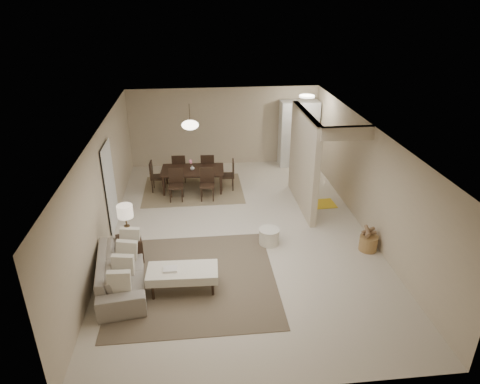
{
  "coord_description": "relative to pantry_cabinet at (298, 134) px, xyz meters",
  "views": [
    {
      "loc": [
        -0.9,
        -8.75,
        5.17
      ],
      "look_at": [
        0.03,
        -0.03,
        1.05
      ],
      "focal_mm": 32.0,
      "sensor_mm": 36.0,
      "label": 1
    }
  ],
  "objects": [
    {
      "name": "sofa",
      "position": [
        -4.8,
        -5.92,
        -0.73
      ],
      "size": [
        2.26,
        1.12,
        0.63
      ],
      "primitive_type": "imported",
      "rotation": [
        0.0,
        0.0,
        1.7
      ],
      "color": "gray",
      "rests_on": "floor"
    },
    {
      "name": "right_wall",
      "position": [
        0.65,
        -4.15,
        0.2
      ],
      "size": [
        0.0,
        9.0,
        9.0
      ],
      "primitive_type": "plane",
      "rotation": [
        1.57,
        0.0,
        -1.57
      ],
      "color": "#C5B395",
      "rests_on": "floor"
    },
    {
      "name": "partition",
      "position": [
        -0.55,
        -2.9,
        0.2
      ],
      "size": [
        0.15,
        2.5,
        2.5
      ],
      "primitive_type": "cube",
      "color": "#C5B395",
      "rests_on": "floor"
    },
    {
      "name": "left_wall",
      "position": [
        -5.35,
        -4.15,
        0.2
      ],
      "size": [
        0.0,
        9.0,
        9.0
      ],
      "primitive_type": "plane",
      "rotation": [
        1.57,
        0.0,
        1.57
      ],
      "color": "#C5B395",
      "rests_on": "floor"
    },
    {
      "name": "flush_light",
      "position": [
        -0.05,
        -0.95,
        1.41
      ],
      "size": [
        0.44,
        0.44,
        0.05
      ],
      "primitive_type": "cylinder",
      "color": "white",
      "rests_on": "ceiling"
    },
    {
      "name": "pendant_light",
      "position": [
        -3.41,
        -1.66,
        0.87
      ],
      "size": [
        0.46,
        0.46,
        0.71
      ],
      "color": "#402F1B",
      "rests_on": "ceiling"
    },
    {
      "name": "ceiling",
      "position": [
        -2.35,
        -4.15,
        1.45
      ],
      "size": [
        9.0,
        9.0,
        0.0
      ],
      "primitive_type": "plane",
      "rotation": [
        3.14,
        0.0,
        0.0
      ],
      "color": "white",
      "rests_on": "back_wall"
    },
    {
      "name": "pantry_cabinet",
      "position": [
        0.0,
        0.0,
        0.0
      ],
      "size": [
        1.2,
        0.55,
        2.1
      ],
      "primitive_type": "cube",
      "color": "silver",
      "rests_on": "floor"
    },
    {
      "name": "dining_rug",
      "position": [
        -3.41,
        -1.66,
        -1.04
      ],
      "size": [
        2.8,
        2.1,
        0.01
      ],
      "primitive_type": "cube",
      "color": "#857252",
      "rests_on": "floor"
    },
    {
      "name": "dining_chairs",
      "position": [
        -3.41,
        -1.66,
        -0.61
      ],
      "size": [
        2.36,
        1.75,
        0.88
      ],
      "color": "black",
      "rests_on": "dining_rug"
    },
    {
      "name": "living_rug",
      "position": [
        -3.43,
        -5.92,
        -1.04
      ],
      "size": [
        3.2,
        3.2,
        0.01
      ],
      "primitive_type": "cube",
      "color": "brown",
      "rests_on": "floor"
    },
    {
      "name": "doorway",
      "position": [
        -5.32,
        -3.55,
        -0.03
      ],
      "size": [
        0.04,
        0.9,
        2.04
      ],
      "primitive_type": "cube",
      "color": "black",
      "rests_on": "floor"
    },
    {
      "name": "back_wall",
      "position": [
        -2.35,
        0.35,
        0.2
      ],
      "size": [
        6.0,
        0.0,
        6.0
      ],
      "primitive_type": "plane",
      "rotation": [
        1.57,
        0.0,
        0.0
      ],
      "color": "#C5B395",
      "rests_on": "floor"
    },
    {
      "name": "wicker_basket",
      "position": [
        0.4,
        -5.24,
        -0.88
      ],
      "size": [
        0.47,
        0.47,
        0.34
      ],
      "primitive_type": "cylinder",
      "rotation": [
        0.0,
        0.0,
        -0.2
      ],
      "color": "olive",
      "rests_on": "floor"
    },
    {
      "name": "vase",
      "position": [
        -3.41,
        -1.66,
        -0.37
      ],
      "size": [
        0.16,
        0.16,
        0.13
      ],
      "primitive_type": "imported",
      "rotation": [
        0.0,
        0.0,
        -0.4
      ],
      "color": "white",
      "rests_on": "dining_table"
    },
    {
      "name": "floor",
      "position": [
        -2.35,
        -4.15,
        -1.05
      ],
      "size": [
        9.0,
        9.0,
        0.0
      ],
      "primitive_type": "plane",
      "color": "beige",
      "rests_on": "ground"
    },
    {
      "name": "yellow_mat",
      "position": [
        -0.1,
        -2.95,
        -1.04
      ],
      "size": [
        0.97,
        0.62,
        0.01
      ],
      "primitive_type": "cube",
      "rotation": [
        0.0,
        0.0,
        0.05
      ],
      "color": "yellow",
      "rests_on": "floor"
    },
    {
      "name": "ottoman_bench",
      "position": [
        -3.63,
        -6.22,
        -0.67
      ],
      "size": [
        1.34,
        0.66,
        0.47
      ],
      "rotation": [
        0.0,
        0.0,
        -0.04
      ],
      "color": "beige",
      "rests_on": "living_rug"
    },
    {
      "name": "table_lamp",
      "position": [
        -4.75,
        -5.09,
        0.05
      ],
      "size": [
        0.32,
        0.32,
        0.76
      ],
      "color": "#402F1B",
      "rests_on": "side_table"
    },
    {
      "name": "dining_table",
      "position": [
        -3.41,
        -1.66,
        -0.74
      ],
      "size": [
        1.8,
        1.07,
        0.62
      ],
      "primitive_type": "imported",
      "rotation": [
        0.0,
        0.0,
        -0.05
      ],
      "color": "black",
      "rests_on": "dining_rug"
    },
    {
      "name": "side_table",
      "position": [
        -4.75,
        -5.09,
        -0.78
      ],
      "size": [
        0.6,
        0.6,
        0.54
      ],
      "primitive_type": "cube",
      "rotation": [
        0.0,
        0.0,
        0.27
      ],
      "color": "black",
      "rests_on": "floor"
    },
    {
      "name": "round_pouf",
      "position": [
        -1.73,
        -4.75,
        -0.87
      ],
      "size": [
        0.47,
        0.47,
        0.36
      ],
      "primitive_type": "cylinder",
      "color": "beige",
      "rests_on": "floor"
    }
  ]
}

